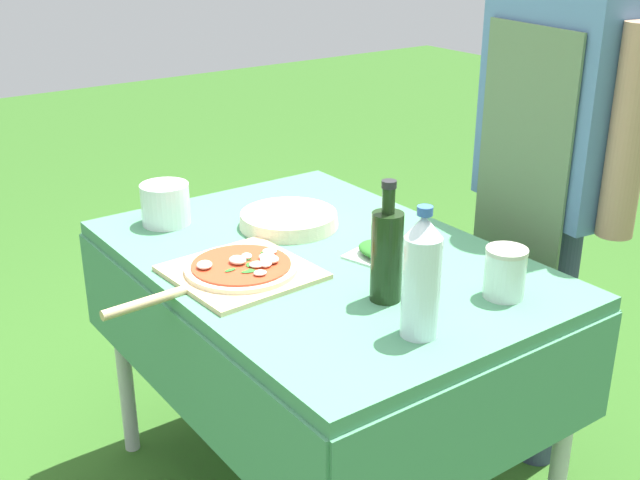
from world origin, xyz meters
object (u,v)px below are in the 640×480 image
object	(u,v)px
pizza_on_peel	(238,270)
water_bottle	(422,276)
sauce_jar	(505,276)
person_cook	(549,158)
oil_bottle	(387,254)
prep_table	(322,288)
mixing_tub	(165,204)
plate_stack	(289,219)
herb_container	(389,252)

from	to	relation	value
pizza_on_peel	water_bottle	xyz separation A→B (m)	(0.47, 0.16, 0.12)
sauce_jar	person_cook	bearing A→B (deg)	120.36
person_cook	sauce_jar	size ratio (longest dim) A/B	13.61
pizza_on_peel	oil_bottle	world-z (taller)	oil_bottle
prep_table	mixing_tub	size ratio (longest dim) A/B	8.87
oil_bottle	sauce_jar	xyz separation A→B (m)	(0.15, 0.23, -0.06)
pizza_on_peel	oil_bottle	size ratio (longest dim) A/B	1.86
person_cook	prep_table	bearing A→B (deg)	84.39
oil_bottle	sauce_jar	world-z (taller)	oil_bottle
pizza_on_peel	plate_stack	bearing A→B (deg)	122.67
sauce_jar	mixing_tub	bearing A→B (deg)	-154.32
herb_container	sauce_jar	size ratio (longest dim) A/B	1.95
mixing_tub	herb_container	bearing A→B (deg)	31.63
person_cook	herb_container	world-z (taller)	person_cook
herb_container	plate_stack	size ratio (longest dim) A/B	0.83
water_bottle	oil_bottle	bearing A→B (deg)	163.40
pizza_on_peel	sauce_jar	xyz separation A→B (m)	(0.45, 0.43, 0.04)
prep_table	mixing_tub	distance (m)	0.51
water_bottle	mixing_tub	xyz separation A→B (m)	(-0.89, -0.14, -0.08)
prep_table	herb_container	size ratio (longest dim) A/B	5.23
oil_bottle	plate_stack	xyz separation A→B (m)	(-0.50, 0.08, -0.09)
herb_container	person_cook	bearing A→B (deg)	85.56
pizza_on_peel	herb_container	size ratio (longest dim) A/B	2.29
prep_table	mixing_tub	xyz separation A→B (m)	(-0.44, -0.22, 0.15)
person_cook	oil_bottle	bearing A→B (deg)	108.24
oil_bottle	sauce_jar	size ratio (longest dim) A/B	2.40
prep_table	water_bottle	distance (m)	0.51
person_cook	plate_stack	xyz separation A→B (m)	(-0.38, -0.61, -0.16)
prep_table	water_bottle	size ratio (longest dim) A/B	4.25
pizza_on_peel	plate_stack	size ratio (longest dim) A/B	1.91
oil_bottle	herb_container	size ratio (longest dim) A/B	1.23
prep_table	sauce_jar	size ratio (longest dim) A/B	10.21
oil_bottle	water_bottle	distance (m)	0.17
oil_bottle	herb_container	distance (m)	0.24
person_cook	pizza_on_peel	size ratio (longest dim) A/B	3.05
herb_container	sauce_jar	distance (m)	0.32
oil_bottle	sauce_jar	bearing A→B (deg)	57.17
person_cook	sauce_jar	distance (m)	0.55
mixing_tub	plate_stack	distance (m)	0.35
water_bottle	herb_container	xyz separation A→B (m)	(-0.33, 0.20, -0.11)
person_cook	plate_stack	world-z (taller)	person_cook
prep_table	oil_bottle	world-z (taller)	oil_bottle
pizza_on_peel	oil_bottle	distance (m)	0.38
plate_stack	sauce_jar	distance (m)	0.67
plate_stack	oil_bottle	bearing A→B (deg)	-8.48
mixing_tub	sauce_jar	xyz separation A→B (m)	(0.87, 0.42, -0.01)
prep_table	person_cook	size ratio (longest dim) A/B	0.75
oil_bottle	sauce_jar	distance (m)	0.28
prep_table	water_bottle	xyz separation A→B (m)	(0.45, -0.08, 0.23)
prep_table	herb_container	world-z (taller)	herb_container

